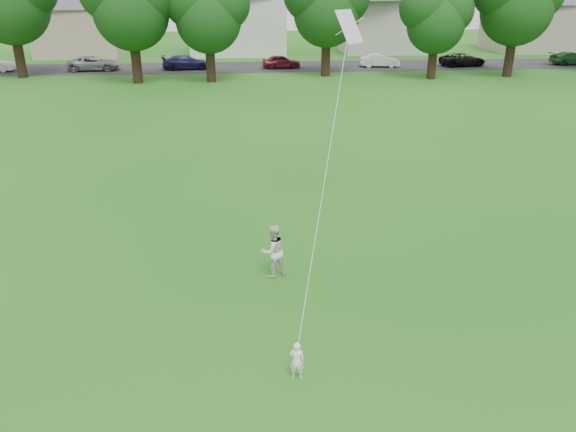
{
  "coord_description": "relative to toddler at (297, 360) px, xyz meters",
  "views": [
    {
      "loc": [
        0.04,
        -9.88,
        7.36
      ],
      "look_at": [
        1.04,
        2.0,
        2.3
      ],
      "focal_mm": 35.0,
      "sensor_mm": 36.0,
      "label": 1
    }
  ],
  "objects": [
    {
      "name": "ground",
      "position": [
        -0.97,
        0.87,
        -0.42
      ],
      "size": [
        160.0,
        160.0,
        0.0
      ],
      "primitive_type": "plane",
      "color": "#155814",
      "rests_on": "ground"
    },
    {
      "name": "street",
      "position": [
        -0.97,
        42.87,
        -0.41
      ],
      "size": [
        90.0,
        7.0,
        0.01
      ],
      "primitive_type": "cube",
      "color": "#2D2D30",
      "rests_on": "ground"
    },
    {
      "name": "toddler",
      "position": [
        0.0,
        0.0,
        0.0
      ],
      "size": [
        0.34,
        0.26,
        0.84
      ],
      "primitive_type": "imported",
      "rotation": [
        0.0,
        0.0,
        2.93
      ],
      "color": "white",
      "rests_on": "ground"
    },
    {
      "name": "older_boy",
      "position": [
        -0.21,
        4.23,
        0.31
      ],
      "size": [
        0.88,
        0.8,
        1.46
      ],
      "primitive_type": "imported",
      "rotation": [
        0.0,
        0.0,
        3.57
      ],
      "color": "silver",
      "rests_on": "ground"
    },
    {
      "name": "kite",
      "position": [
        1.17,
        4.09,
        2.91
      ],
      "size": [
        1.73,
        4.66,
        10.11
      ],
      "color": "white",
      "rests_on": "ground"
    },
    {
      "name": "parked_cars",
      "position": [
        2.08,
        41.87,
        0.18
      ],
      "size": [
        72.87,
        2.43,
        1.22
      ],
      "color": "black",
      "rests_on": "ground"
    },
    {
      "name": "house_row",
      "position": [
        -0.01,
        52.87,
        4.36
      ],
      "size": [
        76.79,
        13.97,
        10.23
      ],
      "color": "silver",
      "rests_on": "ground"
    }
  ]
}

